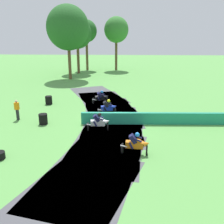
{
  "coord_description": "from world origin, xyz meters",
  "views": [
    {
      "loc": [
        0.8,
        -17.66,
        6.68
      ],
      "look_at": [
        -0.02,
        0.15,
        0.9
      ],
      "focal_mm": 39.63,
      "sensor_mm": 36.0,
      "label": 1
    }
  ],
  "objects": [
    {
      "name": "safety_barrier",
      "position": [
        5.58,
        0.19,
        0.45
      ],
      "size": [
        15.85,
        0.85,
        0.9
      ],
      "primitive_type": "cube",
      "rotation": [
        0.0,
        0.0,
        -1.54
      ],
      "color": "#1E8466",
      "rests_on": "ground"
    },
    {
      "name": "motorcycle_fourth_black",
      "position": [
        -1.34,
        5.54,
        0.64
      ],
      "size": [
        1.73,
        1.15,
        1.43
      ],
      "color": "black",
      "rests_on": "ground"
    },
    {
      "name": "tree_mid_rise",
      "position": [
        -7.08,
        18.62,
        7.26
      ],
      "size": [
        5.97,
        5.97,
        10.42
      ],
      "color": "brown",
      "rests_on": "ground"
    },
    {
      "name": "motorcycle_chase_white",
      "position": [
        -0.87,
        -1.44,
        0.66
      ],
      "size": [
        1.68,
        0.8,
        1.42
      ],
      "color": "black",
      "rests_on": "ground"
    },
    {
      "name": "motorcycle_lead_orange",
      "position": [
        1.57,
        -4.88,
        0.66
      ],
      "size": [
        1.7,
        0.83,
        1.42
      ],
      "color": "black",
      "rests_on": "ground"
    },
    {
      "name": "track_marshal",
      "position": [
        -7.55,
        0.57,
        0.82
      ],
      "size": [
        0.34,
        0.24,
        1.63
      ],
      "color": "#232328",
      "rests_on": "ground"
    },
    {
      "name": "tire_stack_mid_a",
      "position": [
        -5.23,
        -0.28,
        0.4
      ],
      "size": [
        0.65,
        0.65,
        0.8
      ],
      "color": "black",
      "rests_on": "ground"
    },
    {
      "name": "track_asphalt",
      "position": [
        -0.81,
        -0.03,
        0.0
      ],
      "size": [
        8.36,
        28.01,
        0.01
      ],
      "color": "#47474C",
      "rests_on": "ground"
    },
    {
      "name": "tree_far_left",
      "position": [
        -0.55,
        28.3,
        7.04
      ],
      "size": [
        4.29,
        4.29,
        9.35
      ],
      "color": "brown",
      "rests_on": "ground"
    },
    {
      "name": "tree_far_right",
      "position": [
        -5.88,
        28.15,
        6.8
      ],
      "size": [
        3.73,
        3.73,
        8.84
      ],
      "color": "brown",
      "rests_on": "ground"
    },
    {
      "name": "tree_behind_barrier",
      "position": [
        -6.81,
        24.2,
        6.46
      ],
      "size": [
        4.67,
        4.67,
        8.95
      ],
      "color": "brown",
      "rests_on": "ground"
    },
    {
      "name": "motorcycle_trailing_blue",
      "position": [
        -0.47,
        2.13,
        0.66
      ],
      "size": [
        1.7,
        1.0,
        1.42
      ],
      "color": "black",
      "rests_on": "ground"
    },
    {
      "name": "ground_plane",
      "position": [
        0.0,
        0.0,
        0.0
      ],
      "size": [
        120.0,
        120.0,
        0.0
      ],
      "primitive_type": "plane",
      "color": "#569947"
    },
    {
      "name": "tire_stack_mid_b",
      "position": [
        -6.39,
        5.13,
        0.4
      ],
      "size": [
        0.65,
        0.65,
        0.8
      ],
      "color": "black",
      "rests_on": "ground"
    }
  ]
}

